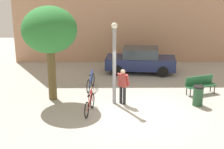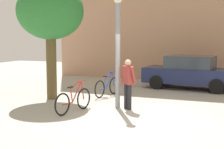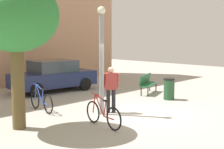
{
  "view_description": "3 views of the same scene",
  "coord_description": "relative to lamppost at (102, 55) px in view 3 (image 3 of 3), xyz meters",
  "views": [
    {
      "loc": [
        -1.32,
        -13.36,
        5.8
      ],
      "look_at": [
        -1.15,
        0.91,
        1.47
      ],
      "focal_mm": 52.97,
      "sensor_mm": 36.0,
      "label": 1
    },
    {
      "loc": [
        2.81,
        -9.11,
        2.43
      ],
      "look_at": [
        -0.86,
        0.15,
        1.26
      ],
      "focal_mm": 52.29,
      "sensor_mm": 36.0,
      "label": 2
    },
    {
      "loc": [
        -9.14,
        -6.86,
        2.84
      ],
      "look_at": [
        -1.18,
        0.51,
        1.49
      ],
      "focal_mm": 52.28,
      "sensor_mm": 36.0,
      "label": 3
    }
  ],
  "objects": [
    {
      "name": "ground_plane",
      "position": [
        1.05,
        -1.13,
        -2.12
      ],
      "size": [
        36.0,
        36.0,
        0.0
      ],
      "primitive_type": "plane",
      "color": "#A8A399"
    },
    {
      "name": "lamppost",
      "position": [
        0.0,
        0.0,
        0.0
      ],
      "size": [
        0.28,
        0.28,
        3.79
      ],
      "color": "gray",
      "rests_on": "ground_plane"
    },
    {
      "name": "person_by_lamppost",
      "position": [
        0.39,
        -0.08,
        -1.15
      ],
      "size": [
        0.61,
        0.54,
        1.67
      ],
      "color": "#232328",
      "rests_on": "ground_plane"
    },
    {
      "name": "park_bench",
      "position": [
        4.36,
        1.24,
        -1.57
      ],
      "size": [
        1.66,
        1.0,
        0.92
      ],
      "color": "#236038",
      "rests_on": "ground_plane"
    },
    {
      "name": "plaza_tree",
      "position": [
        -2.97,
        0.58,
        1.21
      ],
      "size": [
        2.55,
        2.55,
        4.47
      ],
      "color": "brown",
      "rests_on": "ground_plane"
    },
    {
      "name": "bicycle_red",
      "position": [
        -1.09,
        -1.12,
        -1.73
      ],
      "size": [
        0.36,
        1.79,
        0.97
      ],
      "color": "black",
      "rests_on": "ground_plane"
    },
    {
      "name": "bicycle_blue",
      "position": [
        -1.2,
        1.96,
        -1.73
      ],
      "size": [
        0.35,
        1.79,
        0.97
      ],
      "color": "black",
      "rests_on": "ground_plane"
    },
    {
      "name": "parked_car_navy",
      "position": [
        1.7,
        5.05,
        -1.34
      ],
      "size": [
        4.36,
        2.18,
        1.55
      ],
      "color": "navy",
      "rests_on": "ground_plane"
    },
    {
      "name": "trash_bin",
      "position": [
        3.85,
        -0.32,
        -1.65
      ],
      "size": [
        0.49,
        0.49,
        0.94
      ],
      "color": "#234C2D",
      "rests_on": "ground_plane"
    }
  ]
}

